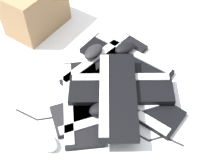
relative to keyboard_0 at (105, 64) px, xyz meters
The scene contains 14 objects.
ground_plane 0.14m from the keyboard_0, 136.21° to the left, with size 3.20×3.20×0.00m, color silver.
keyboard_0 is the anchor object (origin of this frame).
keyboard_1 0.24m from the keyboard_0, 123.43° to the left, with size 0.46×0.32×0.03m.
keyboard_2 0.25m from the keyboard_0, 149.10° to the left, with size 0.24×0.46×0.03m.
keyboard_3 0.24m from the keyboard_0, behind, with size 0.46×0.30×0.03m.
keyboard_4 0.10m from the keyboard_0, 111.08° to the right, with size 0.46×0.30×0.03m.
keyboard_5 0.19m from the keyboard_0, 169.88° to the left, with size 0.36×0.45×0.03m.
keyboard_6 0.24m from the keyboard_0, 161.08° to the left, with size 0.45×0.36×0.03m.
mouse_0 0.28m from the keyboard_0, 146.43° to the left, with size 0.11×0.07×0.04m, color black.
mouse_1 0.12m from the keyboard_0, 84.95° to the right, with size 0.11×0.07×0.04m, color black.
mouse_2 0.47m from the keyboard_0, 119.81° to the left, with size 0.11×0.07×0.04m, color silver.
mouse_3 0.08m from the keyboard_0, 20.49° to the left, with size 0.11×0.07×0.04m, color black.
cable_0 0.34m from the keyboard_0, 143.20° to the left, with size 0.51×0.49×0.01m.
cardboard_box 0.47m from the keyboard_0, 19.11° to the left, with size 0.30×0.19×0.23m, color olive.
Camera 1 is at (-0.77, 0.41, 1.07)m, focal length 50.00 mm.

